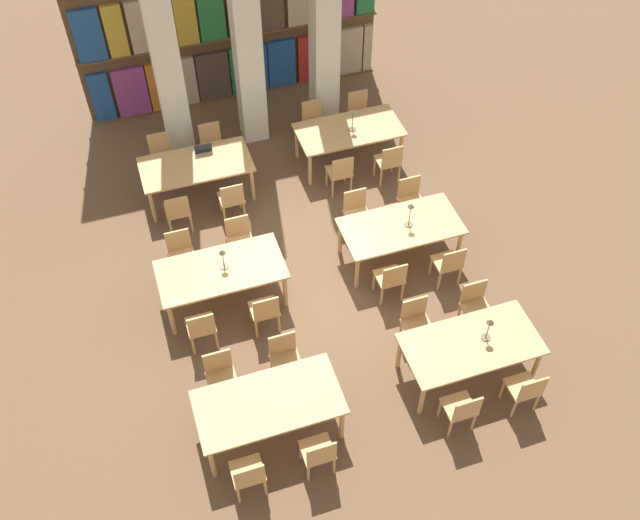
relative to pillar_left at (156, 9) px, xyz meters
The scene contains 37 objects.
ground_plane 5.17m from the pillar_left, 69.46° to the right, with size 40.00×40.00×0.00m, color brown.
pillar_left is the anchor object (origin of this frame).
reading_table_0 6.83m from the pillar_left, 89.88° to the right, with size 1.97×0.99×0.76m.
chair_0 7.65m from the pillar_left, 93.86° to the right, with size 0.42×0.40×0.88m.
chair_1 6.20m from the pillar_left, 94.92° to the right, with size 0.42×0.40×0.88m.
chair_2 7.65m from the pillar_left, 86.31° to the right, with size 0.42×0.40×0.88m.
chair_3 6.20m from the pillar_left, 85.30° to the right, with size 0.42×0.40×0.88m.
reading_table_1 7.47m from the pillar_left, 64.88° to the right, with size 1.97×0.99×0.76m.
chair_4 8.04m from the pillar_left, 70.71° to the right, with size 0.42×0.40×0.88m.
chair_5 6.68m from the pillar_left, 65.93° to the right, with size 0.42×0.40×0.88m.
chair_6 8.40m from the pillar_left, 64.05° to the right, with size 0.42×0.40×0.88m.
chair_7 7.11m from the pillar_left, 58.15° to the right, with size 0.42×0.40×0.88m.
desk_lamp_0 7.44m from the pillar_left, 63.16° to the right, with size 0.14×0.14×0.43m.
reading_table_2 4.58m from the pillar_left, 90.91° to the right, with size 1.97×0.99×0.76m.
chair_8 5.39m from the pillar_left, 96.87° to the right, with size 0.42×0.40×0.88m.
chair_9 4.09m from the pillar_left, 100.19° to the right, with size 0.42×0.40×0.88m.
chair_10 5.38m from the pillar_left, 84.97° to the right, with size 0.42×0.40×0.88m.
chair_11 4.07m from the pillar_left, 82.52° to the right, with size 0.42×0.40×0.88m.
desk_lamp_1 4.40m from the pillar_left, 89.94° to the right, with size 0.14×0.14×0.39m.
reading_table_3 5.46m from the pillar_left, 53.30° to the right, with size 1.97×0.99×0.76m.
chair_12 5.92m from the pillar_left, 62.40° to the right, with size 0.42×0.40×0.88m.
chair_13 4.76m from the pillar_left, 52.08° to the right, with size 0.42×0.40×0.88m.
chair_14 6.40m from the pillar_left, 53.69° to the right, with size 0.42×0.40×0.88m.
chair_15 5.35m from the pillar_left, 42.41° to the right, with size 0.42×0.40×0.88m.
desk_lamp_2 5.39m from the pillar_left, 52.45° to the right, with size 0.14×0.14×0.49m.
reading_table_4 2.71m from the pillar_left, 87.07° to the right, with size 1.97×0.99×0.76m.
chair_16 3.37m from the pillar_left, 101.34° to the right, with size 0.42×0.40×0.88m.
chair_17 2.63m from the pillar_left, 124.94° to the right, with size 0.42×0.40×0.88m.
chair_18 3.38m from the pillar_left, 76.76° to the right, with size 0.42×0.40×0.88m.
chair_19 2.65m from the pillar_left, 50.66° to the right, with size 0.42×0.40×0.88m.
laptop 2.48m from the pillar_left, 76.13° to the right, with size 0.32×0.22×0.21m.
reading_table_5 4.02m from the pillar_left, 24.24° to the right, with size 1.97×0.99×0.76m.
chair_20 4.17m from the pillar_left, 39.83° to the right, with size 0.42×0.40×0.88m.
chair_21 3.63m from the pillar_left, 12.56° to the right, with size 0.42×0.40×0.88m.
chair_22 4.81m from the pillar_left, 31.28° to the right, with size 0.42×0.40×0.88m.
chair_23 4.35m from the pillar_left, ahead, with size 0.42×0.40×0.88m.
desk_lamp_3 3.86m from the pillar_left, 24.41° to the right, with size 0.14×0.14×0.47m.
Camera 1 is at (-2.33, -7.27, 9.16)m, focal length 40.00 mm.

